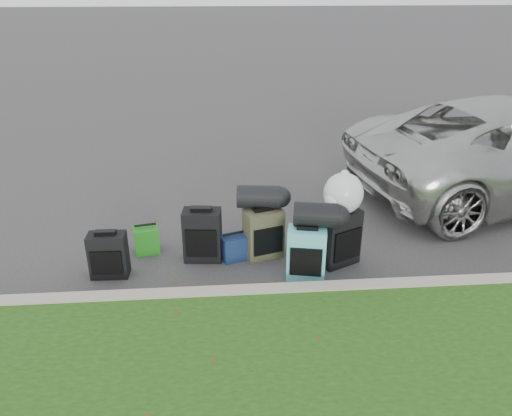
{
  "coord_description": "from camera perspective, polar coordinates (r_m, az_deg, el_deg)",
  "views": [
    {
      "loc": [
        -0.55,
        -5.51,
        3.21
      ],
      "look_at": [
        -0.1,
        0.2,
        0.55
      ],
      "focal_mm": 35.0,
      "sensor_mm": 36.0,
      "label": 1
    }
  ],
  "objects": [
    {
      "name": "curb",
      "position": [
        5.52,
        2.03,
        -9.7
      ],
      "size": [
        120.0,
        0.18,
        0.15
      ],
      "primitive_type": "cube",
      "color": "#9E937F",
      "rests_on": "ground"
    },
    {
      "name": "tote_navy",
      "position": [
        6.22,
        -2.59,
        -4.54
      ],
      "size": [
        0.35,
        0.31,
        0.32
      ],
      "primitive_type": "cube",
      "rotation": [
        0.0,
        0.0,
        0.33
      ],
      "color": "navy",
      "rests_on": "ground"
    },
    {
      "name": "suitcase_large_black_right",
      "position": [
        6.12,
        9.52,
        -3.31
      ],
      "size": [
        0.54,
        0.46,
        0.7
      ],
      "primitive_type": "cube",
      "rotation": [
        0.0,
        0.0,
        0.45
      ],
      "color": "black",
      "rests_on": "ground"
    },
    {
      "name": "suitcase_olive",
      "position": [
        6.21,
        0.84,
        -2.9
      ],
      "size": [
        0.52,
        0.41,
        0.63
      ],
      "primitive_type": "cube",
      "rotation": [
        0.0,
        0.0,
        0.31
      ],
      "color": "#383723",
      "rests_on": "ground"
    },
    {
      "name": "duffel_right",
      "position": [
        5.67,
        6.88,
        -0.78
      ],
      "size": [
        0.55,
        0.38,
        0.28
      ],
      "primitive_type": "cylinder",
      "rotation": [
        0.0,
        1.57,
        -0.22
      ],
      "color": "black",
      "rests_on": "suitcase_teal"
    },
    {
      "name": "duffel_left",
      "position": [
        6.09,
        0.32,
        1.3
      ],
      "size": [
        0.56,
        0.35,
        0.28
      ],
      "primitive_type": "cylinder",
      "rotation": [
        0.0,
        1.57,
        -0.12
      ],
      "color": "black",
      "rests_on": "suitcase_olive"
    },
    {
      "name": "suitcase_teal",
      "position": [
        5.8,
        5.77,
        -5.18
      ],
      "size": [
        0.48,
        0.34,
        0.63
      ],
      "primitive_type": "cube",
      "rotation": [
        0.0,
        0.0,
        -0.2
      ],
      "color": "teal",
      "rests_on": "ground"
    },
    {
      "name": "tote_green",
      "position": [
        6.51,
        -12.39,
        -3.56
      ],
      "size": [
        0.35,
        0.3,
        0.34
      ],
      "primitive_type": "cube",
      "rotation": [
        0.0,
        0.0,
        0.2
      ],
      "color": "#207B1B",
      "rests_on": "ground"
    },
    {
      "name": "ground",
      "position": [
        6.4,
        1.04,
        -5.19
      ],
      "size": [
        120.0,
        120.0,
        0.0
      ],
      "primitive_type": "plane",
      "color": "#383535",
      "rests_on": "ground"
    },
    {
      "name": "trash_bag",
      "position": [
        5.86,
        9.95,
        1.66
      ],
      "size": [
        0.47,
        0.47,
        0.47
      ],
      "primitive_type": "sphere",
      "color": "silver",
      "rests_on": "suitcase_large_black_right"
    },
    {
      "name": "suitcase_large_black_left",
      "position": [
        6.17,
        -6.13,
        -3.1
      ],
      "size": [
        0.48,
        0.32,
        0.66
      ],
      "primitive_type": "cube",
      "rotation": [
        0.0,
        0.0,
        -0.1
      ],
      "color": "black",
      "rests_on": "ground"
    },
    {
      "name": "suitcase_small_black",
      "position": [
        6.08,
        -16.51,
        -5.18
      ],
      "size": [
        0.44,
        0.25,
        0.54
      ],
      "primitive_type": "cube",
      "rotation": [
        0.0,
        0.0,
        -0.02
      ],
      "color": "black",
      "rests_on": "ground"
    }
  ]
}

